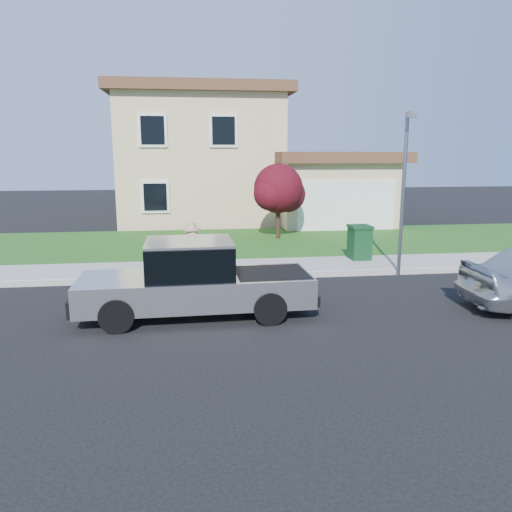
{
  "coord_description": "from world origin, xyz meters",
  "views": [
    {
      "loc": [
        -0.57,
        -11.12,
        3.61
      ],
      "look_at": [
        0.93,
        0.39,
        1.2
      ],
      "focal_mm": 35.0,
      "sensor_mm": 36.0,
      "label": 1
    }
  ],
  "objects_px": {
    "woman": "(192,261)",
    "trash_bin": "(360,242)",
    "street_lamp": "(404,185)",
    "pickup_truck": "(195,281)",
    "ornamental_tree": "(279,191)"
  },
  "relations": [
    {
      "from": "woman",
      "to": "trash_bin",
      "type": "xyz_separation_m",
      "value": [
        5.5,
        3.1,
        -0.17
      ]
    },
    {
      "from": "trash_bin",
      "to": "street_lamp",
      "type": "relative_size",
      "value": 0.24
    },
    {
      "from": "woman",
      "to": "pickup_truck",
      "type": "bearing_deg",
      "value": 89.78
    },
    {
      "from": "pickup_truck",
      "to": "trash_bin",
      "type": "xyz_separation_m",
      "value": [
        5.45,
        4.8,
        -0.09
      ]
    },
    {
      "from": "pickup_truck",
      "to": "ornamental_tree",
      "type": "bearing_deg",
      "value": 67.95
    },
    {
      "from": "ornamental_tree",
      "to": "trash_bin",
      "type": "relative_size",
      "value": 2.75
    },
    {
      "from": "street_lamp",
      "to": "trash_bin",
      "type": "bearing_deg",
      "value": 118.58
    },
    {
      "from": "ornamental_tree",
      "to": "street_lamp",
      "type": "xyz_separation_m",
      "value": [
        2.51,
        -6.47,
        0.63
      ]
    },
    {
      "from": "woman",
      "to": "trash_bin",
      "type": "relative_size",
      "value": 1.68
    },
    {
      "from": "ornamental_tree",
      "to": "trash_bin",
      "type": "distance_m",
      "value": 5.2
    },
    {
      "from": "trash_bin",
      "to": "ornamental_tree",
      "type": "bearing_deg",
      "value": 110.55
    },
    {
      "from": "pickup_truck",
      "to": "street_lamp",
      "type": "relative_size",
      "value": 1.12
    },
    {
      "from": "street_lamp",
      "to": "woman",
      "type": "bearing_deg",
      "value": -158.27
    },
    {
      "from": "woman",
      "to": "street_lamp",
      "type": "height_order",
      "value": "street_lamp"
    },
    {
      "from": "woman",
      "to": "street_lamp",
      "type": "bearing_deg",
      "value": -169.85
    }
  ]
}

